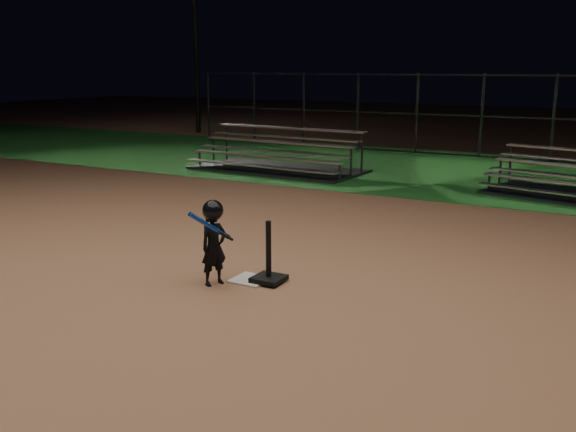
{
  "coord_description": "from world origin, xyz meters",
  "views": [
    {
      "loc": [
        4.19,
        -6.59,
        2.69
      ],
      "look_at": [
        0.0,
        1.0,
        0.65
      ],
      "focal_mm": 39.69,
      "sensor_mm": 36.0,
      "label": 1
    }
  ],
  "objects_px": {
    "home_plate": "(251,280)",
    "bleacher_left": "(277,162)",
    "batting_tee": "(269,270)",
    "child_batter": "(214,240)",
    "light_pole_left": "(194,9)"
  },
  "relations": [
    {
      "from": "batting_tee",
      "to": "child_batter",
      "type": "height_order",
      "value": "child_batter"
    },
    {
      "from": "home_plate",
      "to": "batting_tee",
      "type": "xyz_separation_m",
      "value": [
        0.25,
        0.04,
        0.16
      ]
    },
    {
      "from": "light_pole_left",
      "to": "child_batter",
      "type": "bearing_deg",
      "value": -52.62
    },
    {
      "from": "bleacher_left",
      "to": "batting_tee",
      "type": "bearing_deg",
      "value": -57.98
    },
    {
      "from": "batting_tee",
      "to": "child_batter",
      "type": "bearing_deg",
      "value": -146.26
    },
    {
      "from": "home_plate",
      "to": "child_batter",
      "type": "relative_size",
      "value": 0.41
    },
    {
      "from": "batting_tee",
      "to": "child_batter",
      "type": "distance_m",
      "value": 0.8
    },
    {
      "from": "home_plate",
      "to": "batting_tee",
      "type": "distance_m",
      "value": 0.3
    },
    {
      "from": "batting_tee",
      "to": "bleacher_left",
      "type": "height_order",
      "value": "bleacher_left"
    },
    {
      "from": "child_batter",
      "to": "light_pole_left",
      "type": "bearing_deg",
      "value": 60.22
    },
    {
      "from": "batting_tee",
      "to": "light_pole_left",
      "type": "height_order",
      "value": "light_pole_left"
    },
    {
      "from": "batting_tee",
      "to": "light_pole_left",
      "type": "relative_size",
      "value": 0.09
    },
    {
      "from": "batting_tee",
      "to": "light_pole_left",
      "type": "xyz_separation_m",
      "value": [
        -12.25,
        14.9,
        4.78
      ]
    },
    {
      "from": "home_plate",
      "to": "bleacher_left",
      "type": "xyz_separation_m",
      "value": [
        -4.12,
        7.87,
        0.21
      ]
    },
    {
      "from": "child_batter",
      "to": "light_pole_left",
      "type": "height_order",
      "value": "light_pole_left"
    }
  ]
}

